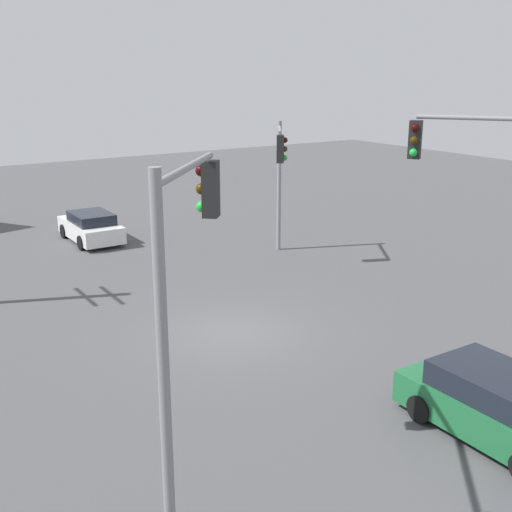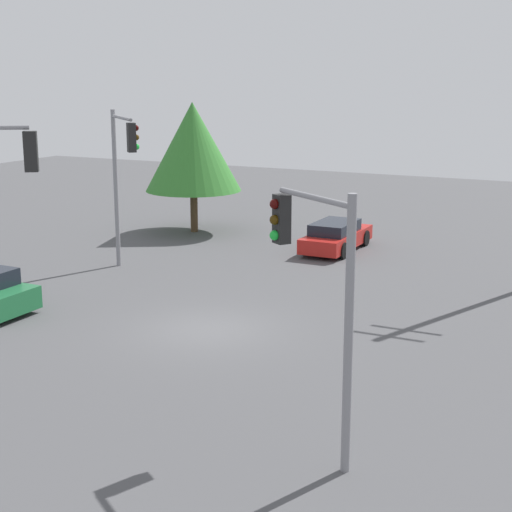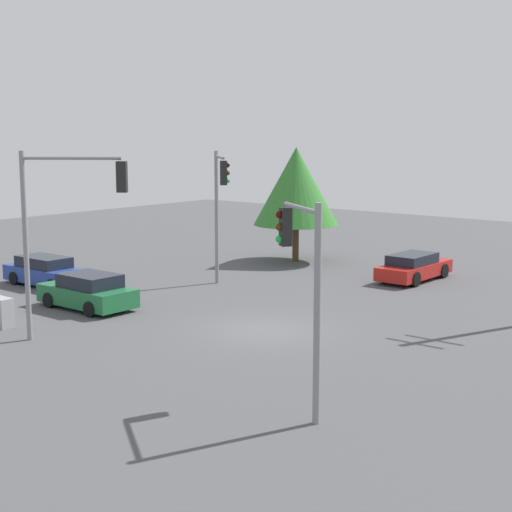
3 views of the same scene
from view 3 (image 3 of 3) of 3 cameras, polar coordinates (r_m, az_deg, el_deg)
The scene contains 9 objects.
ground_plane at distance 29.05m, azimuth 0.64°, elevation -5.41°, with size 80.00×80.00×0.00m, color #4C4C4F.
sedan_green at distance 33.13m, azimuth -12.13°, elevation -2.56°, with size 4.30×2.07×1.47m.
sedan_red at distance 39.26m, azimuth 11.40°, elevation -0.80°, with size 1.92×4.76×1.34m.
sedan_blue at distance 38.41m, azimuth -14.99°, elevation -1.12°, with size 4.79×1.84×1.40m.
traffic_signal_main at distance 27.63m, azimuth -13.85°, elevation 3.07°, with size 3.12×2.33×6.61m.
traffic_signal_cross at distance 20.14m, azimuth 3.38°, elevation -0.93°, with size 2.38×1.72×5.56m.
traffic_signal_aux at distance 36.10m, azimuth -2.67°, elevation 4.38°, with size 2.71×2.48×6.35m.
electrical_cabinet at distance 30.97m, azimuth -18.15°, elevation -3.89°, with size 1.15×0.57×1.11m, color #9EA0A3.
tree_behind at distance 43.83m, azimuth 2.93°, elevation 5.09°, with size 4.73×4.73×6.41m.
Camera 3 is at (-17.59, 21.95, 7.25)m, focal length 55.00 mm.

